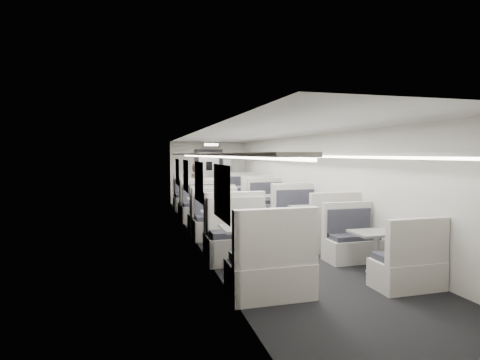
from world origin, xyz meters
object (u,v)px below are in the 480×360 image
booth_right_d (377,252)px  vestibule_door (209,176)px  booth_left_b (205,212)px  passenger (198,189)px  booth_right_a (249,198)px  booth_left_a (194,202)px  booth_right_b (277,209)px  exit_sign (211,145)px  booth_left_c (224,229)px  booth_left_d (252,251)px  booth_right_c (312,223)px

booth_right_d → vestibule_door: size_ratio=0.93×
booth_left_b → passenger: (0.08, 1.87, 0.42)m
booth_right_a → booth_right_d: bearing=-90.0°
booth_right_a → booth_right_d: (0.00, -7.25, -0.06)m
booth_left_a → booth_right_b: booth_left_a is taller
booth_right_d → passenger: passenger is taller
vestibule_door → exit_sign: size_ratio=3.39×
booth_right_a → passenger: (-1.92, -0.84, 0.41)m
booth_right_a → booth_right_b: booth_right_a is taller
booth_left_b → booth_left_c: (0.00, -2.23, -0.01)m
booth_left_d → vestibule_door: vestibule_door is taller
booth_right_b → booth_right_d: (0.00, -4.46, -0.06)m
booth_left_d → booth_right_c: 2.80m
booth_right_d → vestibule_door: bearing=96.0°
booth_left_c → passenger: (0.08, 4.10, 0.44)m
booth_left_d → booth_right_d: (2.00, -0.35, -0.06)m
booth_right_c → booth_right_d: 2.32m
exit_sign → passenger: bearing=-109.8°
booth_left_a → booth_right_c: (2.00, -4.34, -0.01)m
booth_right_c → booth_left_c: bearing=-179.7°
vestibule_door → booth_right_a: bearing=-65.5°
booth_right_d → booth_left_b: bearing=113.8°
booth_right_b → exit_sign: exit_sign is taller
vestibule_door → exit_sign: (0.00, -0.49, 1.24)m
passenger → exit_sign: 3.07m
booth_left_a → booth_left_d: 6.31m
booth_left_b → booth_right_b: bearing=-2.3°
booth_left_c → exit_sign: bearing=81.4°
booth_left_c → booth_left_a: bearing=90.0°
booth_right_b → vestibule_door: 5.12m
exit_sign → booth_right_b: bearing=-77.4°
booth_left_a → booth_right_b: size_ratio=1.01×
booth_left_c → exit_sign: size_ratio=3.47×
booth_left_c → passenger: size_ratio=1.31×
booth_right_a → vestibule_door: vestibule_door is taller
booth_right_c → vestibule_door: bearing=98.0°
booth_right_d → passenger: 6.71m
booth_right_a → booth_right_d: size_ratio=1.17×
booth_left_a → booth_left_b: booth_left_a is taller
booth_right_d → booth_left_a: bearing=106.7°
exit_sign → booth_right_a: bearing=-59.6°
booth_right_b → booth_right_a: bearing=90.0°
booth_right_a → booth_right_b: 2.78m
booth_left_b → booth_right_d: 4.96m
booth_left_a → passenger: size_ratio=1.39×
booth_left_d → passenger: passenger is taller
booth_left_c → booth_right_d: size_ratio=1.10×
booth_left_d → booth_right_b: (2.00, 4.11, -0.01)m
passenger → booth_left_d: bearing=-115.2°
booth_left_b → passenger: bearing=87.4°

